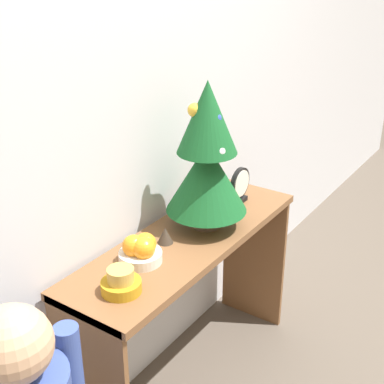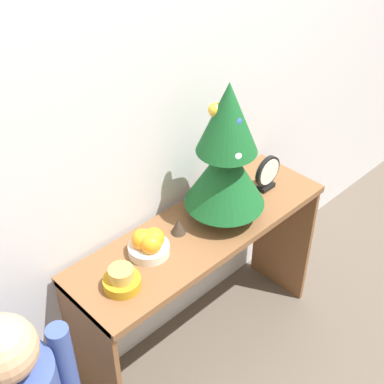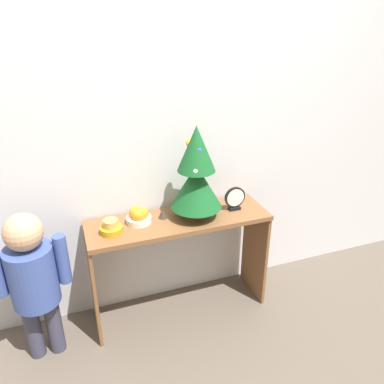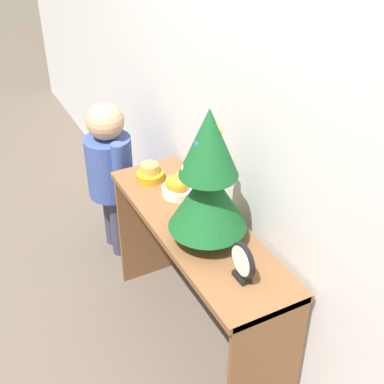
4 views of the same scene
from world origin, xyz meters
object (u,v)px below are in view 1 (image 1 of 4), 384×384
Objects in this scene: fruit_bowl at (141,250)px; singing_bowl at (121,283)px; figurine at (165,235)px; desk_clock at (240,185)px; mini_tree at (207,158)px.

fruit_bowl is 1.17× the size of singing_bowl.
fruit_bowl is 0.16m from figurine.
singing_bowl is 2.09× the size of figurine.
fruit_bowl is 0.97× the size of desk_clock.
figurine is at bearing 12.38° from singing_bowl.
singing_bowl is 0.81m from desk_clock.
figurine is (-0.47, 0.05, -0.05)m from desk_clock.
singing_bowl is (-0.18, -0.06, -0.01)m from fruit_bowl.
desk_clock is 0.48m from figurine.
mini_tree reaches higher than figurine.
desk_clock is (0.80, 0.02, 0.04)m from singing_bowl.
singing_bowl is 0.34m from figurine.
singing_bowl is 0.83× the size of desk_clock.
singing_bowl reaches higher than figurine.
fruit_bowl is 0.63m from desk_clock.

